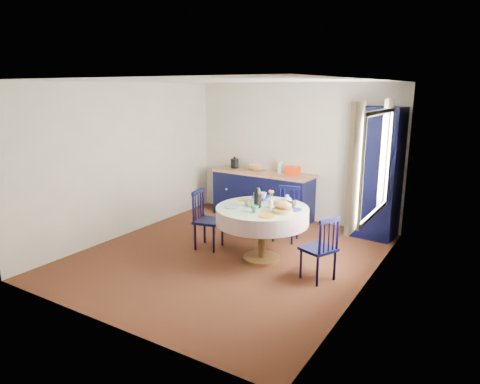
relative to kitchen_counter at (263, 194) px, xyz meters
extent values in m
plane|color=black|center=(0.49, -1.96, -0.46)|extent=(4.50, 4.50, 0.00)
plane|color=white|center=(0.49, -1.96, 2.04)|extent=(4.50, 4.50, 0.00)
cube|color=beige|center=(0.49, 0.29, 0.79)|extent=(4.00, 0.02, 2.50)
cube|color=beige|center=(-1.51, -1.96, 0.79)|extent=(0.02, 4.50, 2.50)
cube|color=beige|center=(2.49, -1.96, 0.79)|extent=(0.02, 4.50, 2.50)
plane|color=white|center=(2.49, -1.66, 1.04)|extent=(0.00, 1.20, 1.20)
cube|color=#F3E5CD|center=(2.41, -2.36, 1.09)|extent=(0.05, 0.34, 1.45)
cube|color=#F3E5CD|center=(2.41, -0.96, 1.09)|extent=(0.05, 0.34, 1.45)
cube|color=black|center=(0.00, 0.00, -0.04)|extent=(1.93, 0.63, 0.84)
cube|color=#AD714F|center=(0.00, 0.00, 0.41)|extent=(1.99, 0.67, 0.04)
cube|color=#B62B07|center=(0.60, 0.00, 0.51)|extent=(0.26, 0.15, 0.16)
cube|color=#AD714F|center=(-0.16, -0.06, 0.44)|extent=(0.35, 0.25, 0.02)
ellipsoid|color=tan|center=(-0.16, -0.06, 0.51)|extent=(0.31, 0.20, 0.13)
cylinder|color=silver|center=(0.32, 0.08, 0.54)|extent=(0.12, 0.12, 0.22)
cube|color=black|center=(2.06, 0.04, 0.61)|extent=(0.78, 0.59, 2.13)
cylinder|color=white|center=(1.77, -0.23, 0.71)|extent=(0.04, 0.02, 0.04)
cylinder|color=white|center=(1.77, -0.23, 0.08)|extent=(0.04, 0.02, 0.04)
cylinder|color=#533517|center=(1.00, -1.86, -0.43)|extent=(0.54, 0.54, 0.05)
cylinder|color=#533517|center=(1.00, -1.86, -0.07)|extent=(0.11, 0.11, 0.72)
cylinder|color=#533517|center=(1.00, -1.86, 0.31)|extent=(1.24, 1.24, 0.03)
cylinder|color=silver|center=(1.00, -1.86, 0.21)|extent=(1.30, 1.30, 0.22)
cylinder|color=white|center=(1.00, -1.86, 0.33)|extent=(1.30, 1.30, 0.01)
cylinder|color=#89B1B8|center=(0.65, -2.07, 0.34)|extent=(0.22, 0.22, 0.01)
cylinder|color=orange|center=(1.26, -2.20, 0.34)|extent=(0.22, 0.22, 0.01)
cylinder|color=navy|center=(1.44, -1.75, 0.34)|extent=(0.22, 0.22, 0.01)
cylinder|color=#93BD76|center=(1.12, -1.44, 0.34)|extent=(0.22, 0.22, 0.01)
cylinder|color=orange|center=(0.59, -1.62, 0.34)|extent=(0.22, 0.22, 0.01)
cylinder|color=olive|center=(1.36, -1.94, 0.36)|extent=(0.28, 0.28, 0.05)
ellipsoid|color=tan|center=(1.36, -1.94, 0.44)|extent=(0.26, 0.16, 0.11)
cube|color=silver|center=(0.86, -1.74, 0.35)|extent=(0.10, 0.07, 0.04)
cylinder|color=black|center=(0.25, -1.98, -0.25)|extent=(0.03, 0.03, 0.41)
cylinder|color=black|center=(0.20, -1.66, -0.25)|extent=(0.03, 0.03, 0.41)
cylinder|color=black|center=(-0.05, -2.04, -0.25)|extent=(0.03, 0.03, 0.41)
cylinder|color=black|center=(-0.11, -1.72, -0.25)|extent=(0.03, 0.03, 0.41)
cube|color=black|center=(0.07, -1.85, -0.02)|extent=(0.45, 0.47, 0.04)
cylinder|color=black|center=(-0.07, -2.04, 0.21)|extent=(0.03, 0.03, 0.46)
cylinder|color=black|center=(-0.13, -1.72, 0.21)|extent=(0.03, 0.03, 0.46)
cube|color=black|center=(-0.10, -1.88, 0.42)|extent=(0.10, 0.37, 0.06)
cylinder|color=black|center=(-0.08, -1.97, 0.19)|extent=(0.02, 0.02, 0.39)
cylinder|color=black|center=(-0.10, -1.88, 0.19)|extent=(0.02, 0.02, 0.39)
cylinder|color=black|center=(-0.11, -1.80, 0.19)|extent=(0.02, 0.02, 0.39)
cylinder|color=black|center=(0.80, -1.10, -0.26)|extent=(0.03, 0.03, 0.40)
cylinder|color=black|center=(1.11, -1.05, -0.26)|extent=(0.03, 0.03, 0.40)
cylinder|color=black|center=(0.75, -0.80, -0.26)|extent=(0.03, 0.03, 0.40)
cylinder|color=black|center=(1.06, -0.76, -0.26)|extent=(0.03, 0.03, 0.40)
cube|color=black|center=(0.93, -0.93, -0.04)|extent=(0.44, 0.42, 0.04)
cylinder|color=black|center=(0.75, -0.79, 0.18)|extent=(0.03, 0.03, 0.44)
cylinder|color=black|center=(1.06, -0.74, 0.18)|extent=(0.03, 0.03, 0.44)
cube|color=black|center=(0.90, -0.76, 0.39)|extent=(0.35, 0.09, 0.06)
cylinder|color=black|center=(0.82, -0.78, 0.16)|extent=(0.02, 0.02, 0.37)
cylinder|color=black|center=(0.90, -0.76, 0.16)|extent=(0.02, 0.02, 0.37)
cylinder|color=black|center=(0.99, -0.75, 0.16)|extent=(0.02, 0.02, 0.37)
cylinder|color=black|center=(1.84, -1.83, -0.26)|extent=(0.03, 0.03, 0.39)
cylinder|color=black|center=(1.72, -2.12, -0.26)|extent=(0.03, 0.03, 0.39)
cylinder|color=black|center=(2.11, -1.94, -0.26)|extent=(0.03, 0.03, 0.39)
cylinder|color=black|center=(2.00, -2.23, -0.26)|extent=(0.03, 0.03, 0.39)
cube|color=black|center=(1.92, -2.03, -0.04)|extent=(0.49, 0.50, 0.04)
cylinder|color=black|center=(2.13, -1.95, 0.18)|extent=(0.03, 0.03, 0.44)
cylinder|color=black|center=(2.01, -2.24, 0.18)|extent=(0.03, 0.03, 0.44)
cube|color=black|center=(2.07, -2.09, 0.38)|extent=(0.17, 0.34, 0.06)
cylinder|color=black|center=(2.10, -2.02, 0.16)|extent=(0.02, 0.02, 0.37)
cylinder|color=black|center=(2.07, -2.09, 0.16)|extent=(0.02, 0.02, 0.37)
cylinder|color=black|center=(2.04, -2.17, 0.16)|extent=(0.02, 0.02, 0.37)
imported|color=silver|center=(0.79, -1.88, 0.38)|extent=(0.11, 0.11, 0.09)
imported|color=#26685C|center=(1.05, -2.14, 0.38)|extent=(0.11, 0.11, 0.10)
imported|color=black|center=(1.35, -1.64, 0.39)|extent=(0.14, 0.14, 0.11)
imported|color=silver|center=(0.79, -1.44, 0.38)|extent=(0.11, 0.11, 0.10)
imported|color=navy|center=(0.80, -1.52, 0.36)|extent=(0.26, 0.26, 0.06)
camera|label=1|loc=(3.75, -6.91, 1.95)|focal=32.00mm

